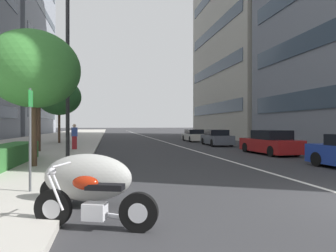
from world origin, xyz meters
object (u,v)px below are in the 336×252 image
object	(u,v)px
parking_sign_by_curb	(30,129)
street_tree_near_plaza_corner	(59,97)
street_tree_far_plaza	(34,70)
motorcycle_far_end_row	(94,205)
car_mid_block_traffic	(270,143)
street_lamp_with_banners	(75,52)
car_following_behind	(194,136)
motorcycle_second_in_row	(87,178)
street_tree_by_lamp_post	(39,81)
car_lead_in_lane	(217,138)
pedestrian_on_plaza	(74,136)

from	to	relation	value
parking_sign_by_curb	street_tree_near_plaza_corner	xyz separation A→B (m)	(20.74, 2.54, 2.71)
street_tree_far_plaza	motorcycle_far_end_row	bearing A→B (deg)	-160.21
car_mid_block_traffic	street_lamp_with_banners	xyz separation A→B (m)	(-1.53, 11.30, 4.65)
car_following_behind	street_tree_near_plaza_corner	size ratio (longest dim) A/B	0.76
motorcycle_second_in_row	street_tree_far_plaza	bearing A→B (deg)	-48.13
motorcycle_second_in_row	street_tree_by_lamp_post	bearing A→B (deg)	-54.38
motorcycle_second_in_row	street_tree_far_plaza	xyz separation A→B (m)	(5.81, 2.41, 3.35)
car_lead_in_lane	parking_sign_by_curb	xyz separation A→B (m)	(-16.62, 11.20, 1.02)
parking_sign_by_curb	street_tree_near_plaza_corner	size ratio (longest dim) A/B	0.43
car_mid_block_traffic	street_tree_by_lamp_post	xyz separation A→B (m)	(3.19, 13.94, 3.83)
car_following_behind	street_tree_by_lamp_post	world-z (taller)	street_tree_by_lamp_post
motorcycle_far_end_row	car_following_behind	bearing A→B (deg)	-90.15
motorcycle_second_in_row	car_lead_in_lane	bearing A→B (deg)	-99.64
car_lead_in_lane	street_lamp_with_banners	bearing A→B (deg)	133.71
parking_sign_by_curb	street_tree_far_plaza	xyz separation A→B (m)	(4.73, 1.00, 2.31)
motorcycle_second_in_row	car_lead_in_lane	xyz separation A→B (m)	(17.70, -9.79, 0.02)
street_lamp_with_banners	car_lead_in_lane	bearing A→B (deg)	-48.86
car_mid_block_traffic	parking_sign_by_curb	world-z (taller)	parking_sign_by_curb
motorcycle_far_end_row	street_lamp_with_banners	distance (m)	10.91
street_tree_far_plaza	pedestrian_on_plaza	bearing A→B (deg)	-4.43
car_mid_block_traffic	car_following_behind	distance (m)	14.70
street_tree_far_plaza	car_mid_block_traffic	bearing A→B (deg)	-72.86
car_following_behind	street_lamp_with_banners	world-z (taller)	street_lamp_with_banners
car_lead_in_lane	street_lamp_with_banners	xyz separation A→B (m)	(-9.54, 10.92, 4.68)
car_lead_in_lane	street_tree_near_plaza_corner	size ratio (longest dim) A/B	0.72
motorcycle_far_end_row	street_tree_far_plaza	size ratio (longest dim) A/B	0.39
motorcycle_far_end_row	car_lead_in_lane	bearing A→B (deg)	-96.46
pedestrian_on_plaza	street_lamp_with_banners	bearing A→B (deg)	-1.58
motorcycle_far_end_row	car_following_behind	size ratio (longest dim) A/B	0.46
car_mid_block_traffic	street_tree_far_plaza	world-z (taller)	street_tree_far_plaza
parking_sign_by_curb	street_lamp_with_banners	size ratio (longest dim) A/B	0.29
motorcycle_second_in_row	car_following_behind	xyz separation A→B (m)	(24.38, -9.74, 0.00)
motorcycle_far_end_row	motorcycle_second_in_row	world-z (taller)	motorcycle_second_in_row
car_lead_in_lane	car_following_behind	world-z (taller)	car_lead_in_lane
street_tree_near_plaza_corner	car_lead_in_lane	bearing A→B (deg)	-106.69
street_tree_far_plaza	street_lamp_with_banners	bearing A→B (deg)	-28.63
car_lead_in_lane	car_following_behind	xyz separation A→B (m)	(6.68, 0.05, -0.02)
street_tree_near_plaza_corner	street_lamp_with_banners	bearing A→B (deg)	-168.33
motorcycle_second_in_row	street_tree_by_lamp_post	world-z (taller)	street_tree_by_lamp_post
motorcycle_second_in_row	street_tree_by_lamp_post	distance (m)	13.97
car_mid_block_traffic	car_following_behind	world-z (taller)	car_mid_block_traffic
car_mid_block_traffic	street_tree_far_plaza	xyz separation A→B (m)	(-3.88, 12.59, 3.30)
street_lamp_with_banners	car_mid_block_traffic	bearing A→B (deg)	-82.30
motorcycle_far_end_row	motorcycle_second_in_row	xyz separation A→B (m)	(1.49, 0.21, 0.20)
street_tree_near_plaza_corner	pedestrian_on_plaza	world-z (taller)	street_tree_near_plaza_corner
parking_sign_by_curb	car_mid_block_traffic	bearing A→B (deg)	-53.38
motorcycle_far_end_row	car_following_behind	distance (m)	27.57
motorcycle_far_end_row	street_tree_by_lamp_post	distance (m)	15.46
motorcycle_second_in_row	car_mid_block_traffic	world-z (taller)	car_mid_block_traffic
car_lead_in_lane	parking_sign_by_curb	distance (m)	20.07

